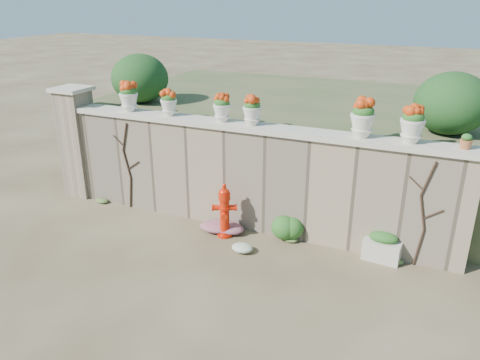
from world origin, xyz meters
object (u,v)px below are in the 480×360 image
at_px(terracotta_pot, 466,142).
at_px(fire_hydrant, 224,210).
at_px(urn_pot_0, 129,97).
at_px(planter_box, 382,247).

bearing_deg(terracotta_pot, fire_hydrant, -171.64).
height_order(fire_hydrant, terracotta_pot, terracotta_pot).
height_order(fire_hydrant, urn_pot_0, urn_pot_0).
relative_size(planter_box, terracotta_pot, 2.85).
distance_m(fire_hydrant, planter_box, 2.93).
bearing_deg(fire_hydrant, planter_box, -18.18).
height_order(urn_pot_0, terracotta_pot, urn_pot_0).
bearing_deg(terracotta_pot, planter_box, -166.15).
distance_m(planter_box, urn_pot_0, 5.74).
distance_m(urn_pot_0, terracotta_pot, 6.33).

